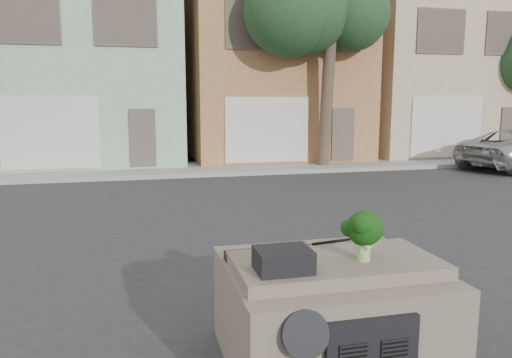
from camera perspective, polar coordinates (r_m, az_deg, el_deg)
name	(u,v)px	position (r m, az deg, el deg)	size (l,w,h in m)	color
ground_plane	(257,265)	(8.00, 0.07, -9.83)	(120.00, 120.00, 0.00)	#303033
sidewalk	(188,169)	(18.11, -7.83, 1.09)	(40.00, 3.00, 0.15)	gray
townhouse_mint	(90,69)	(21.94, -18.49, 11.80)	(7.20, 8.20, 7.55)	#92BB9D
townhouse_tan	(267,72)	(22.63, 1.24, 12.17)	(7.20, 8.20, 7.55)	#A76F45
townhouse_beige	(418,74)	(25.60, 18.03, 11.39)	(7.20, 8.20, 7.55)	tan
tree_near	(328,52)	(18.51, 8.20, 14.21)	(4.40, 4.00, 8.50)	#1F4023
car_dashboard	(329,309)	(5.13, 8.31, -14.46)	(2.00, 1.80, 1.12)	#706453
instrument_hump	(283,260)	(4.40, 3.12, -9.22)	(0.48, 0.38, 0.20)	black
wiper_arm	(341,240)	(5.37, 9.73, -6.92)	(0.70, 0.03, 0.02)	black
broccoli	(364,235)	(4.73, 12.27, -6.29)	(0.40, 0.40, 0.48)	black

